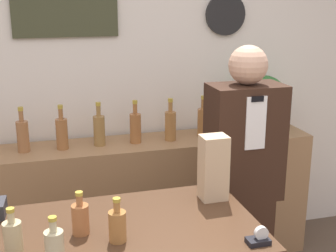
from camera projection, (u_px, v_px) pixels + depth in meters
name	position (u px, v px, depth m)	size (l,w,h in m)	color
back_wall	(112.00, 74.00, 3.30)	(5.20, 0.09, 2.70)	silver
back_shelf	(150.00, 202.00, 3.35)	(2.31, 0.41, 0.92)	#9E754C
shopkeeper	(242.00, 187.00, 2.72)	(0.41, 0.26, 1.64)	#331E14
potted_plant	(263.00, 100.00, 3.39)	(0.34, 0.34, 0.42)	#B27047
paper_bag	(213.00, 168.00, 2.21)	(0.13, 0.11, 0.32)	tan
tape_dispenser	(259.00, 238.00, 1.84)	(0.09, 0.06, 0.07)	black
counter_bottle_1	(13.00, 236.00, 1.77)	(0.07, 0.07, 0.19)	tan
counter_bottle_2	(54.00, 246.00, 1.70)	(0.07, 0.07, 0.19)	tan
counter_bottle_3	(80.00, 218.00, 1.91)	(0.07, 0.07, 0.19)	#A56439
counter_bottle_4	(117.00, 225.00, 1.85)	(0.07, 0.07, 0.19)	#A36C37
shelf_bottle_1	(23.00, 135.00, 2.98)	(0.08, 0.08, 0.30)	#9B663D
shelf_bottle_2	(62.00, 133.00, 3.04)	(0.08, 0.08, 0.30)	#9B6337
shelf_bottle_3	(99.00, 129.00, 3.11)	(0.08, 0.08, 0.30)	olive
shelf_bottle_4	(135.00, 127.00, 3.17)	(0.08, 0.08, 0.30)	#A06435
shelf_bottle_5	(170.00, 125.00, 3.22)	(0.08, 0.08, 0.30)	#9F6C38
shelf_bottle_6	(203.00, 121.00, 3.30)	(0.08, 0.08, 0.30)	#996535
shelf_bottle_7	(235.00, 119.00, 3.37)	(0.08, 0.08, 0.30)	#A16539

